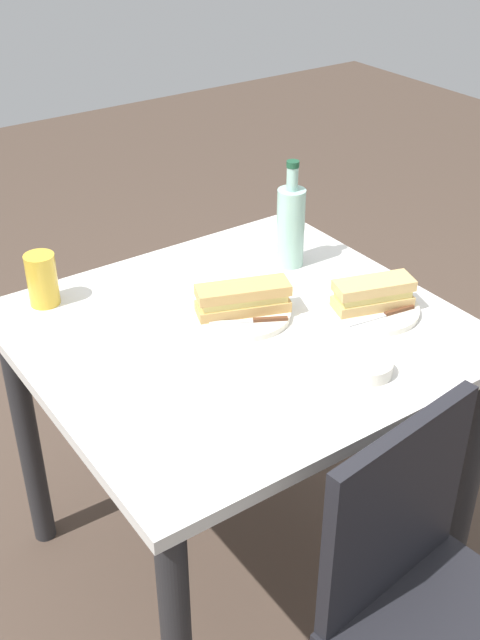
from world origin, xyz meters
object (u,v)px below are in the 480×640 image
object	(u,v)px
chair_far	(429,602)
olive_bowl	(369,367)
baguette_sandwich_near	(243,298)
beer_glass	(42,280)
knife_far	(385,314)
knife_near	(254,320)
water_bottle	(291,225)
plate_near	(243,313)
dining_table	(240,372)
plate_far	(372,309)
baguette_sandwich_far	(373,293)

from	to	relation	value
chair_far	olive_bowl	world-z (taller)	chair_far
baguette_sandwich_near	beer_glass	size ratio (longest dim) A/B	1.77
beer_glass	baguette_sandwich_near	bearing A→B (deg)	138.04
baguette_sandwich_near	knife_far	distance (m)	0.33
knife_near	water_bottle	size ratio (longest dim) A/B	0.58
plate_near	water_bottle	distance (m)	0.31
chair_far	baguette_sandwich_near	xyz separation A→B (m)	(-0.04, -0.68, 0.32)
dining_table	knife_far	size ratio (longest dim) A/B	5.30
chair_far	plate_far	bearing A→B (deg)	-120.22
baguette_sandwich_far	plate_far	bearing A→B (deg)	0.00
plate_near	baguette_sandwich_far	size ratio (longest dim) A/B	1.13
knife_far	beer_glass	size ratio (longest dim) A/B	1.40
knife_near	plate_far	size ratio (longest dim) A/B	0.73
plate_near	knife_far	distance (m)	0.33
water_bottle	beer_glass	size ratio (longest dim) A/B	2.19
beer_glass	baguette_sandwich_far	bearing A→B (deg)	142.42
dining_table	plate_far	bearing A→B (deg)	158.03
knife_far	water_bottle	distance (m)	0.36
dining_table	olive_bowl	bearing A→B (deg)	111.87
dining_table	plate_near	distance (m)	0.14
plate_near	baguette_sandwich_near	size ratio (longest dim) A/B	0.98
baguette_sandwich_far	baguette_sandwich_near	bearing A→B (deg)	-30.69
dining_table	knife_far	world-z (taller)	knife_far
plate_near	water_bottle	xyz separation A→B (m)	(-0.25, -0.15, 0.10)
plate_near	plate_far	xyz separation A→B (m)	(-0.26, 0.16, 0.00)
chair_far	beer_glass	xyz separation A→B (m)	(0.31, -1.00, 0.34)
baguette_sandwich_far	knife_far	distance (m)	0.06
baguette_sandwich_far	beer_glass	xyz separation A→B (m)	(0.62, -0.47, 0.02)
knife_near	knife_far	distance (m)	0.31
water_bottle	knife_near	bearing A→B (deg)	37.72
baguette_sandwich_far	olive_bowl	size ratio (longest dim) A/B	2.02
chair_far	olive_bowl	xyz separation A→B (m)	(-0.13, -0.34, 0.29)
baguette_sandwich_near	baguette_sandwich_far	bearing A→B (deg)	149.31
dining_table	water_bottle	xyz separation A→B (m)	(-0.28, -0.18, 0.24)
baguette_sandwich_far	water_bottle	world-z (taller)	water_bottle
plate_near	olive_bowl	distance (m)	0.35
chair_far	olive_bowl	size ratio (longest dim) A/B	8.63
baguette_sandwich_near	water_bottle	bearing A→B (deg)	-149.71
olive_bowl	beer_glass	bearing A→B (deg)	-55.98
knife_near	beer_glass	bearing A→B (deg)	-46.92
plate_near	water_bottle	bearing A→B (deg)	-149.71
plate_near	baguette_sandwich_near	bearing A→B (deg)	-45.00
plate_near	knife_far	world-z (taller)	knife_far
dining_table	plate_near	bearing A→B (deg)	-132.71
dining_table	knife_near	world-z (taller)	knife_near
knife_near	olive_bowl	distance (m)	0.30
knife_near	water_bottle	bearing A→B (deg)	-142.28
dining_table	beer_glass	xyz separation A→B (m)	(0.32, -0.36, 0.19)
baguette_sandwich_far	water_bottle	distance (m)	0.31
knife_far	beer_glass	distance (m)	0.81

